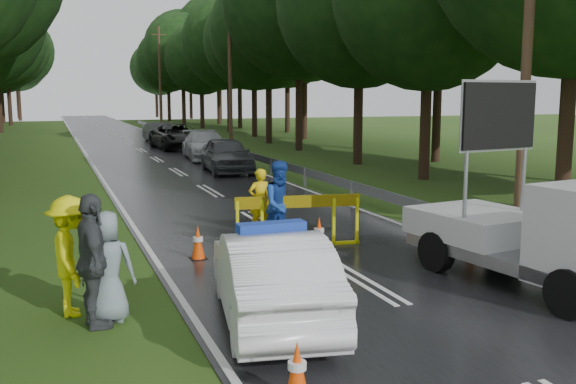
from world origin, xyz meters
name	(u,v)px	position (x,y,z in m)	size (l,w,h in m)	color
ground	(362,282)	(0.00, 0.00, 0.00)	(160.00, 160.00, 0.00)	#284914
road	(141,150)	(0.00, 30.00, 0.01)	(7.00, 140.00, 0.02)	black
guardrail	(201,141)	(3.70, 29.67, 0.55)	(0.12, 60.06, 0.70)	gray
utility_pole_near	(529,23)	(5.20, 2.00, 5.06)	(1.40, 0.24, 10.00)	#4B2F22
utility_pole_mid	(230,67)	(5.20, 28.00, 5.06)	(1.40, 0.24, 10.00)	#4B2F22
utility_pole_far	(160,78)	(5.20, 54.00, 5.06)	(1.40, 0.24, 10.00)	#4B2F22
police_sedan	(271,277)	(-2.24, -1.37, 0.70)	(2.17, 4.41, 1.53)	white
work_truck	(543,234)	(2.81, -1.48, 0.99)	(2.62, 4.81, 3.66)	gray
barrier	(298,208)	(-0.11, 2.98, 0.90)	(2.84, 0.53, 1.19)	#CAD30B
officer	(260,201)	(-0.45, 4.74, 0.81)	(0.59, 0.39, 1.62)	yellow
civilian	(282,205)	(-0.50, 3.00, 0.99)	(0.96, 0.75, 1.98)	#1940A3
bystander_left	(71,256)	(-5.08, 0.00, 0.95)	(1.22, 0.70, 1.90)	#FEFD0D
bystander_mid	(93,261)	(-4.79, -0.70, 1.01)	(1.18, 0.49, 2.02)	#3F4246
bystander_right	(107,267)	(-4.58, -0.50, 0.86)	(0.84, 0.54, 1.71)	gray
queue_car_first	(227,155)	(2.05, 17.25, 0.78)	(1.85, 4.60, 1.57)	#3D4044
queue_car_second	(206,145)	(2.51, 23.25, 0.76)	(2.12, 5.21, 1.51)	#A9ADB1
queue_car_third	(177,137)	(2.33, 30.30, 0.80)	(2.64, 5.73, 1.59)	black
queue_car_fourth	(160,133)	(2.23, 36.35, 0.71)	(1.51, 4.33, 1.43)	#383C3F
cone_near_left	(297,372)	(-2.82, -3.95, 0.35)	(0.34, 0.34, 0.73)	black
cone_center	(312,267)	(-1.00, 0.00, 0.38)	(0.37, 0.37, 0.78)	black
cone_far	(319,234)	(0.20, 2.50, 0.37)	(0.36, 0.36, 0.77)	black
cone_left_mid	(198,243)	(-2.49, 2.66, 0.36)	(0.35, 0.35, 0.74)	black
cone_right	(471,232)	(3.50, 1.50, 0.36)	(0.36, 0.36, 0.75)	black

